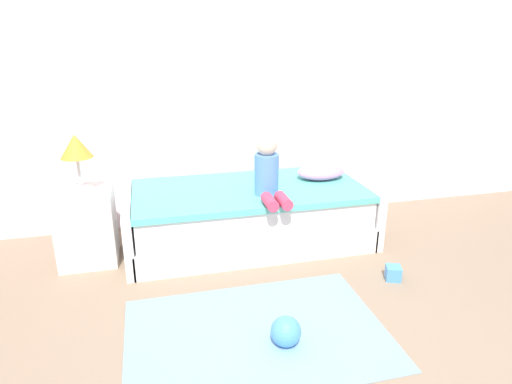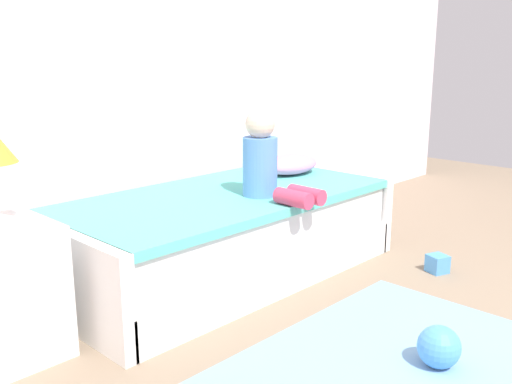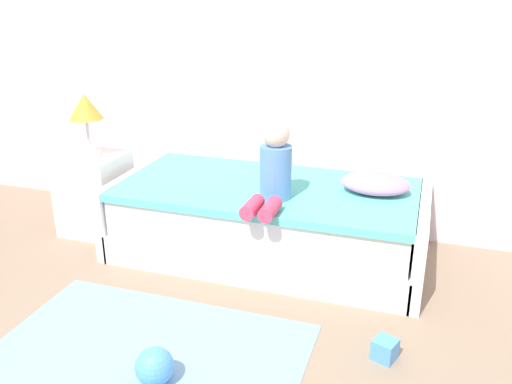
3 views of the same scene
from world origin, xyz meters
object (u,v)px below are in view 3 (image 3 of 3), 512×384
Objects in this scene: bed at (267,221)px; nightstand at (95,193)px; toy_ball at (155,366)px; pillow at (375,183)px; toy_block at (385,349)px; child_figure at (274,169)px; table_lamp at (85,110)px.

bed is 3.52× the size of nightstand.
bed reaches higher than toy_ball.
nightstand is 1.36× the size of pillow.
toy_block is (0.20, -1.02, -0.51)m from pillow.
toy_ball is (1.24, -1.41, -0.21)m from nightstand.
toy_ball is at bearing -117.80° from pillow.
table_lamp is at bearing 172.32° from child_figure.
bed is 0.52m from child_figure.
pillow is at bearing 3.68° from nightstand.
pillow is at bearing 3.68° from table_lamp.
pillow is 2.39× the size of toy_ball.
nightstand is at bearing 158.47° from toy_block.
nightstand reaches higher than toy_ball.
child_figure is (1.46, -0.20, 0.40)m from nightstand.
toy_block is at bearing -78.72° from pillow.
toy_ball is (-0.81, -1.54, -0.47)m from pillow.
toy_block is (0.90, -0.92, -0.19)m from bed.
bed is at bearing 115.00° from child_figure.
table_lamp reaches higher than toy_ball.
pillow is 1.80m from toy_ball.
nightstand is 3.25× the size of toy_ball.
pillow is 4.04× the size of toy_block.
table_lamp is at bearing -176.32° from pillow.
child_figure is at bearing -7.68° from nightstand.
bed is 4.80× the size of pillow.
child_figure is at bearing -7.68° from table_lamp.
bed is 1.30m from toy_block.
pillow is 1.16m from toy_block.
pillow is (0.59, 0.33, -0.14)m from child_figure.
bed is 1.45m from toy_ball.
child_figure is 2.76× the size of toy_ball.
bed is 4.14× the size of child_figure.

